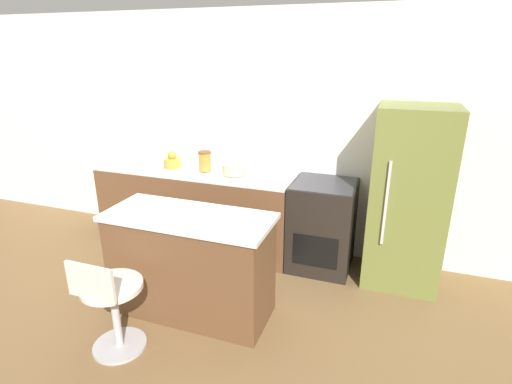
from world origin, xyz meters
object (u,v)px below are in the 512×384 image
oven_range (322,225)px  stool_chair (111,305)px  kettle (172,161)px  mixing_bowl (235,169)px  refrigerator (408,198)px

oven_range → stool_chair: 2.18m
oven_range → kettle: size_ratio=4.85×
stool_chair → kettle: bearing=105.7°
oven_range → mixing_bowl: (-0.97, -0.02, 0.52)m
refrigerator → stool_chair: 2.75m
oven_range → stool_chair: size_ratio=1.12×
kettle → stool_chair: bearing=-74.3°
kettle → mixing_bowl: size_ratio=0.71×
oven_range → mixing_bowl: 1.10m
oven_range → kettle: kettle is taller
stool_chair → kettle: 1.95m
refrigerator → kettle: size_ratio=9.04×
stool_chair → mixing_bowl: mixing_bowl is taller
oven_range → refrigerator: size_ratio=0.54×
oven_range → kettle: (-1.73, -0.02, 0.54)m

